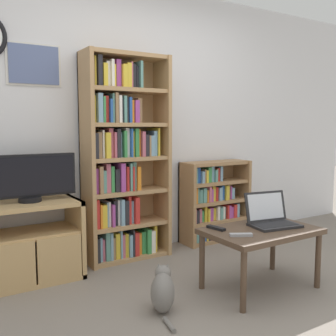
{
  "coord_description": "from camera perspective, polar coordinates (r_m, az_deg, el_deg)",
  "views": [
    {
      "loc": [
        -1.74,
        -1.73,
        1.25
      ],
      "look_at": [
        -0.08,
        0.95,
        0.91
      ],
      "focal_mm": 42.0,
      "sensor_mm": 36.0,
      "label": 1
    }
  ],
  "objects": [
    {
      "name": "ground_plane",
      "position": [
        2.76,
        12.66,
        -20.95
      ],
      "size": [
        18.0,
        18.0,
        0.0
      ],
      "primitive_type": "plane",
      "color": "gray"
    },
    {
      "name": "wall_back",
      "position": [
        3.89,
        -5.51,
        7.0
      ],
      "size": [
        6.39,
        0.09,
        2.6
      ],
      "color": "silver",
      "rests_on": "ground_plane"
    },
    {
      "name": "tv_stand",
      "position": [
        3.39,
        -19.42,
        -10.05
      ],
      "size": [
        0.79,
        0.45,
        0.64
      ],
      "color": "tan",
      "rests_on": "ground_plane"
    },
    {
      "name": "television",
      "position": [
        3.31,
        -19.49,
        -1.33
      ],
      "size": [
        0.73,
        0.18,
        0.38
      ],
      "color": "black",
      "rests_on": "tv_stand"
    },
    {
      "name": "bookshelf_tall",
      "position": [
        3.65,
        -6.85,
        1.0
      ],
      "size": [
        0.8,
        0.31,
        1.9
      ],
      "color": "tan",
      "rests_on": "ground_plane"
    },
    {
      "name": "bookshelf_short",
      "position": [
        4.3,
        6.38,
        -5.1
      ],
      "size": [
        0.78,
        0.28,
        0.87
      ],
      "color": "#9E754C",
      "rests_on": "ground_plane"
    },
    {
      "name": "coffee_table",
      "position": [
        3.12,
        13.32,
        -9.54
      ],
      "size": [
        0.85,
        0.54,
        0.47
      ],
      "color": "#4C3828",
      "rests_on": "ground_plane"
    },
    {
      "name": "laptop",
      "position": [
        3.21,
        14.7,
        -6.92
      ],
      "size": [
        0.41,
        0.33,
        0.25
      ],
      "rotation": [
        0.0,
        0.0,
        -0.16
      ],
      "color": "#232326",
      "rests_on": "coffee_table"
    },
    {
      "name": "remote_near_laptop",
      "position": [
        2.87,
        10.55,
        -9.52
      ],
      "size": [
        0.16,
        0.12,
        0.02
      ],
      "rotation": [
        0.0,
        0.0,
        1.06
      ],
      "color": "#99999E",
      "rests_on": "coffee_table"
    },
    {
      "name": "remote_far_from_laptop",
      "position": [
        3.02,
        6.98,
        -8.63
      ],
      "size": [
        0.07,
        0.17,
        0.02
      ],
      "rotation": [
        0.0,
        0.0,
        0.18
      ],
      "color": "black",
      "rests_on": "coffee_table"
    },
    {
      "name": "cat",
      "position": [
        2.77,
        -0.77,
        -17.34
      ],
      "size": [
        0.27,
        0.43,
        0.31
      ],
      "rotation": [
        0.0,
        0.0,
        -0.58
      ],
      "color": "slate",
      "rests_on": "ground_plane"
    }
  ]
}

